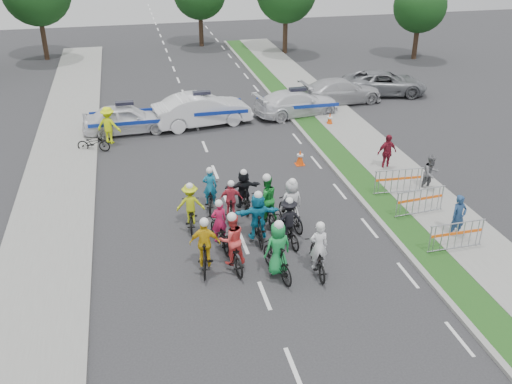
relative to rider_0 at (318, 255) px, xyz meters
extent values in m
plane|color=#28282B|center=(-1.90, -0.82, -0.61)|extent=(90.00, 90.00, 0.00)
cube|color=gray|center=(3.20, 4.18, -0.55)|extent=(0.20, 60.00, 0.12)
cube|color=#1B4E19|center=(3.90, 4.18, -0.56)|extent=(1.20, 60.00, 0.11)
cube|color=gray|center=(5.70, 4.18, -0.55)|extent=(2.40, 60.00, 0.13)
cube|color=gray|center=(-8.40, 4.18, -0.55)|extent=(3.00, 60.00, 0.13)
imported|color=black|center=(0.00, 0.01, -0.14)|extent=(0.79, 1.86, 0.95)
imported|color=white|center=(0.00, -0.04, 0.36)|extent=(0.61, 0.43, 1.59)
sphere|color=white|center=(0.00, -0.09, 1.10)|extent=(0.28, 0.28, 0.28)
imported|color=black|center=(-1.27, 0.10, -0.04)|extent=(0.93, 1.99, 1.15)
imported|color=green|center=(-1.27, 0.05, 0.43)|extent=(0.94, 0.71, 1.73)
sphere|color=white|center=(-1.27, 0.00, 1.26)|extent=(0.30, 0.30, 0.30)
imported|color=black|center=(-2.53, 0.91, -0.10)|extent=(0.93, 2.04, 1.03)
imported|color=#F54444|center=(-2.53, 0.86, 0.43)|extent=(0.91, 0.75, 1.72)
sphere|color=white|center=(-2.53, 0.81, 1.24)|extent=(0.30, 0.30, 0.30)
imported|color=black|center=(-3.38, 0.94, -0.07)|extent=(0.85, 1.88, 1.09)
imported|color=yellow|center=(-3.38, 0.89, 0.38)|extent=(1.02, 0.58, 1.63)
sphere|color=white|center=(-3.38, 0.84, 1.15)|extent=(0.28, 0.28, 0.28)
imported|color=black|center=(-0.42, 1.92, -0.16)|extent=(0.85, 1.81, 0.91)
imported|color=black|center=(-0.42, 1.87, 0.33)|extent=(1.05, 0.70, 1.52)
sphere|color=white|center=(-0.42, 1.82, 1.03)|extent=(0.26, 0.26, 0.26)
imported|color=black|center=(-1.39, 2.27, -0.06)|extent=(0.57, 1.86, 1.11)
imported|color=#188DB8|center=(-1.39, 2.22, 0.40)|extent=(1.56, 0.53, 1.66)
sphere|color=white|center=(-1.39, 2.17, 1.19)|extent=(0.29, 0.29, 0.29)
imported|color=black|center=(-2.70, 2.31, -0.16)|extent=(0.90, 1.80, 0.90)
imported|color=#C9194B|center=(-2.70, 2.26, 0.32)|extent=(0.61, 0.45, 1.51)
sphere|color=white|center=(-2.70, 2.21, 1.01)|extent=(0.26, 0.26, 0.26)
imported|color=black|center=(-0.03, 2.91, -0.05)|extent=(0.88, 1.94, 1.12)
imported|color=silver|center=(-0.03, 2.86, 0.41)|extent=(0.91, 0.68, 1.69)
sphere|color=white|center=(-0.03, 2.81, 1.21)|extent=(0.29, 0.29, 0.29)
imported|color=black|center=(-0.83, 3.37, -0.09)|extent=(0.92, 2.04, 1.04)
imported|color=#198D2F|center=(-0.83, 3.32, 0.43)|extent=(0.91, 0.75, 1.73)
sphere|color=white|center=(-0.83, 3.27, 1.25)|extent=(0.30, 0.30, 0.30)
imported|color=black|center=(-2.01, 3.84, -0.14)|extent=(0.73, 1.64, 0.95)
imported|color=#DC3D53|center=(-2.01, 3.79, 0.28)|extent=(0.89, 0.50, 1.43)
sphere|color=white|center=(-2.01, 3.74, 0.93)|extent=(0.25, 0.25, 0.25)
imported|color=black|center=(-3.48, 3.73, -0.15)|extent=(0.83, 1.81, 0.92)
imported|color=#C9DC17|center=(-3.48, 3.68, 0.33)|extent=(1.05, 0.69, 1.53)
sphere|color=white|center=(-3.48, 3.63, 1.04)|extent=(0.27, 0.27, 0.27)
imported|color=black|center=(-1.40, 4.54, -0.12)|extent=(0.55, 1.66, 0.99)
imported|color=black|center=(-1.40, 4.49, 0.31)|extent=(1.39, 0.51, 1.48)
sphere|color=white|center=(-1.40, 4.44, 0.98)|extent=(0.26, 0.26, 0.26)
imported|color=black|center=(-2.59, 5.01, -0.17)|extent=(0.91, 1.77, 0.89)
imported|color=#1678A5|center=(-2.59, 4.96, 0.31)|extent=(0.60, 0.45, 1.48)
sphere|color=white|center=(-2.59, 4.91, 0.98)|extent=(0.26, 0.26, 0.26)
imported|color=white|center=(-5.45, 13.99, 0.12)|extent=(4.38, 1.94, 1.46)
imported|color=white|center=(-1.55, 14.21, 0.22)|extent=(5.28, 2.55, 1.67)
imported|color=white|center=(3.73, 14.67, 0.08)|extent=(5.01, 2.71, 1.38)
imported|color=#B7B8BC|center=(6.85, 16.20, 0.09)|extent=(5.01, 2.39, 1.41)
imported|color=slate|center=(10.04, 17.20, 0.09)|extent=(5.46, 3.40, 1.41)
imported|color=navy|center=(5.37, 0.96, 0.18)|extent=(0.63, 0.45, 1.59)
imported|color=#5E5E63|center=(6.23, 4.47, 0.15)|extent=(0.83, 0.70, 1.52)
imported|color=maroon|center=(5.38, 6.73, 0.20)|extent=(1.02, 0.58, 1.63)
imported|color=#E4FF0D|center=(-6.29, 12.71, 0.29)|extent=(1.35, 1.12, 1.81)
cube|color=#F24C0C|center=(1.92, 8.13, -0.60)|extent=(0.40, 0.40, 0.03)
cone|color=#F24C0C|center=(1.92, 8.13, -0.26)|extent=(0.36, 0.36, 0.70)
cylinder|color=silver|center=(1.92, 8.13, -0.16)|extent=(0.29, 0.29, 0.08)
cube|color=#F24C0C|center=(4.91, 12.62, -0.60)|extent=(0.40, 0.40, 0.03)
cone|color=#F24C0C|center=(4.91, 12.62, -0.26)|extent=(0.36, 0.36, 0.70)
cylinder|color=silver|center=(4.91, 12.62, -0.16)|extent=(0.29, 0.29, 0.08)
imported|color=black|center=(-7.03, 11.80, -0.21)|extent=(1.63, 0.92, 0.81)
cylinder|color=#382619|center=(7.10, 29.18, 1.01)|extent=(0.36, 0.36, 3.25)
cylinder|color=#382619|center=(16.10, 25.18, 0.76)|extent=(0.36, 0.36, 2.75)
sphere|color=#143C13|center=(16.10, 25.18, 3.24)|extent=(3.85, 3.85, 3.85)
cylinder|color=#382619|center=(-10.90, 31.18, 1.14)|extent=(0.36, 0.36, 3.50)
cylinder|color=#382619|center=(1.10, 33.18, 0.89)|extent=(0.36, 0.36, 3.00)
camera|label=1|loc=(-5.22, -14.08, 9.66)|focal=40.00mm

